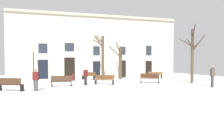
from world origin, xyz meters
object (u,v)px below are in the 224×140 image
object	(u,v)px
person_near_bench	(86,75)
person_strolling	(36,79)
tree_foreground	(192,53)
bench_facing_shops	(89,76)
bench_near_center_tree	(62,81)
person_crossing_plaza	(212,75)
bench_back_to_back_right	(10,84)
bench_back_to_back_left	(150,78)
bench_near_lamp	(155,75)
tree_near_facade	(120,61)
tree_right_of_center	(102,56)
bench_far_corner	(104,80)
litter_bin	(73,77)
streetlamp	(33,60)

from	to	relation	value
person_near_bench	person_strolling	distance (m)	4.55
tree_foreground	bench_facing_shops	world-z (taller)	tree_foreground
bench_near_center_tree	person_crossing_plaza	distance (m)	12.31
bench_back_to_back_right	bench_back_to_back_left	bearing A→B (deg)	-145.25
bench_near_lamp	tree_foreground	bearing A→B (deg)	107.48
bench_near_center_tree	person_crossing_plaza	size ratio (longest dim) A/B	0.96
person_near_bench	tree_near_facade	bearing A→B (deg)	-171.84
bench_near_center_tree	person_strolling	xyz separation A→B (m)	(-1.71, -2.11, 0.41)
bench_near_lamp	tree_right_of_center	bearing A→B (deg)	22.09
person_near_bench	tree_foreground	bearing A→B (deg)	136.75
tree_foreground	person_near_bench	xyz separation A→B (m)	(-10.37, 0.63, -2.04)
bench_near_lamp	bench_far_corner	size ratio (longest dim) A/B	1.08
tree_foreground	bench_facing_shops	bearing A→B (deg)	145.81
litter_bin	person_crossing_plaza	bearing A→B (deg)	-39.70
tree_right_of_center	bench_back_to_back_right	size ratio (longest dim) A/B	2.80
tree_foreground	litter_bin	xyz separation A→B (m)	(-11.20, 5.46, -2.48)
tree_foreground	bench_facing_shops	xyz separation A→B (m)	(-9.37, 6.36, -2.44)
streetlamp	tree_right_of_center	bearing A→B (deg)	-18.81
person_crossing_plaza	tree_near_facade	bearing A→B (deg)	-133.16
bench_near_center_tree	person_crossing_plaza	xyz separation A→B (m)	(11.79, -3.49, 0.55)
bench_facing_shops	bench_far_corner	xyz separation A→B (m)	(0.74, -5.53, -0.01)
bench_near_center_tree	bench_back_to_back_right	bearing A→B (deg)	28.26
bench_back_to_back_right	person_strolling	size ratio (longest dim) A/B	1.17
tree_right_of_center	bench_near_lamp	distance (m)	7.77
bench_near_center_tree	person_strolling	size ratio (longest dim) A/B	1.09
litter_bin	bench_near_center_tree	bearing A→B (deg)	-102.97
litter_bin	bench_facing_shops	world-z (taller)	bench_facing_shops
bench_facing_shops	bench_back_to_back_right	xyz separation A→B (m)	(-6.48, -8.02, 0.02)
litter_bin	bench_back_to_back_right	distance (m)	8.50
person_crossing_plaza	person_near_bench	bearing A→B (deg)	-93.68
streetlamp	bench_near_center_tree	bearing A→B (deg)	-65.87
bench_far_corner	bench_near_lamp	bearing A→B (deg)	65.01
tree_foreground	person_strolling	world-z (taller)	tree_foreground
bench_near_lamp	person_strolling	distance (m)	15.70
bench_near_lamp	bench_far_corner	world-z (taller)	bench_far_corner
litter_bin	bench_facing_shops	distance (m)	2.04
tree_right_of_center	person_near_bench	bearing A→B (deg)	-119.28
tree_right_of_center	bench_far_corner	distance (m)	4.62
tree_right_of_center	person_near_bench	world-z (taller)	tree_right_of_center
tree_near_facade	tree_foreground	distance (m)	8.18
bench_back_to_back_right	bench_near_lamp	bearing A→B (deg)	-130.37
bench_near_lamp	person_strolling	world-z (taller)	person_strolling
bench_near_lamp	person_crossing_plaza	world-z (taller)	person_crossing_plaza
tree_foreground	streetlamp	world-z (taller)	tree_foreground
bench_near_lamp	bench_facing_shops	bearing A→B (deg)	10.07
tree_near_facade	streetlamp	xyz separation A→B (m)	(-10.04, 1.51, 0.09)
litter_bin	bench_near_lamp	distance (m)	10.47
person_near_bench	bench_far_corner	bearing A→B (deg)	146.93
tree_foreground	streetlamp	xyz separation A→B (m)	(-15.65, 7.40, -0.62)
tree_near_facade	litter_bin	world-z (taller)	tree_near_facade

